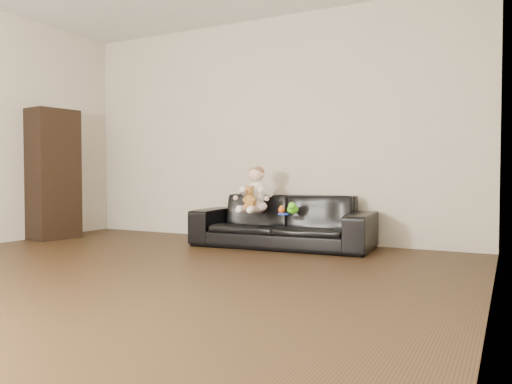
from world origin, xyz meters
The scene contains 11 objects.
floor centered at (0.00, 0.00, 0.00)m, with size 5.50×5.50×0.00m, color #352313.
wall_back centered at (0.00, 2.75, 1.30)m, with size 5.00×5.00×0.00m, color beige.
wall_right centered at (2.50, 0.00, 1.30)m, with size 5.50×5.50×0.00m, color beige.
sofa centered at (0.45, 2.25, 0.28)m, with size 1.89×0.74×0.55m, color black.
cabinet centered at (-2.29, 1.64, 0.77)m, with size 0.39×0.53×1.54m, color black.
shelf_item centered at (-2.27, 1.64, 1.12)m, with size 0.18×0.25×0.28m, color silver.
baby centered at (0.18, 2.15, 0.58)m, with size 0.33×0.41×0.49m.
teddy_bear centered at (0.19, 2.00, 0.53)m, with size 0.14×0.14×0.23m.
toy_green centered at (0.60, 2.17, 0.41)m, with size 0.12×0.14×0.10m, color #5EEC1B.
toy_rattle centered at (0.47, 2.17, 0.40)m, with size 0.07×0.07×0.07m, color #DC5219.
toy_blue_disc centered at (0.55, 2.04, 0.37)m, with size 0.11×0.11×0.02m, color blue.
Camera 1 is at (2.60, -2.55, 0.77)m, focal length 35.00 mm.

